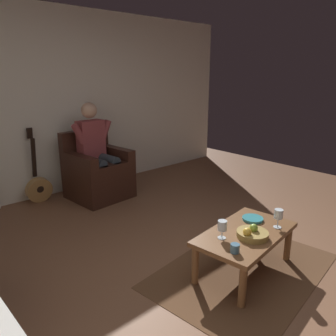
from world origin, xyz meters
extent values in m
plane|color=brown|center=(0.00, 0.00, 0.00)|extent=(7.25, 7.25, 0.00)
cube|color=silver|center=(0.00, -3.05, 1.28)|extent=(6.00, 0.06, 2.57)
cube|color=brown|center=(-0.11, -0.02, 0.00)|extent=(1.78, 1.33, 0.01)
cube|color=#331B13|center=(-0.10, -2.45, 0.21)|extent=(0.80, 0.79, 0.43)
cube|color=#331B13|center=(-0.11, -2.39, 0.48)|extent=(0.53, 0.65, 0.10)
cube|color=#331B13|center=(-0.41, -2.48, 0.55)|extent=(0.20, 0.74, 0.24)
cube|color=#331B13|center=(0.20, -2.43, 0.55)|extent=(0.20, 0.74, 0.24)
cube|color=#331B13|center=(-0.08, -2.76, 0.67)|extent=(0.75, 0.18, 0.49)
cube|color=brown|center=(-0.09, -2.59, 0.80)|extent=(0.38, 0.21, 0.54)
sphere|color=tan|center=(-0.09, -2.59, 1.21)|extent=(0.21, 0.21, 0.21)
cylinder|color=#31383F|center=(-0.22, -2.39, 0.54)|extent=(0.17, 0.43, 0.13)
cylinder|color=#31383F|center=(-0.23, -2.18, 0.26)|extent=(0.13, 0.13, 0.53)
cylinder|color=brown|center=(-0.31, -2.56, 0.92)|extent=(0.21, 0.11, 0.29)
cylinder|color=#31383F|center=(0.00, -2.37, 0.54)|extent=(0.17, 0.43, 0.13)
cylinder|color=#31383F|center=(-0.02, -2.16, 0.26)|extent=(0.13, 0.13, 0.53)
cylinder|color=brown|center=(0.12, -2.52, 0.92)|extent=(0.21, 0.11, 0.29)
cube|color=brown|center=(-0.11, -0.02, 0.36)|extent=(1.01, 0.65, 0.04)
cylinder|color=brown|center=(-0.56, 0.15, 0.17)|extent=(0.06, 0.06, 0.34)
cylinder|color=brown|center=(0.28, 0.25, 0.17)|extent=(0.06, 0.06, 0.34)
cylinder|color=brown|center=(-0.51, -0.29, 0.17)|extent=(0.06, 0.06, 0.34)
cylinder|color=brown|center=(0.34, -0.18, 0.17)|extent=(0.06, 0.06, 0.34)
cylinder|color=#A97C45|center=(0.60, -2.84, 0.17)|extent=(0.34, 0.15, 0.35)
cylinder|color=black|center=(0.60, -2.79, 0.19)|extent=(0.10, 0.02, 0.09)
cube|color=black|center=(0.60, -2.90, 0.61)|extent=(0.05, 0.11, 0.54)
cube|color=black|center=(0.60, -2.95, 0.93)|extent=(0.07, 0.05, 0.14)
cylinder|color=silver|center=(0.13, -0.09, 0.38)|extent=(0.07, 0.07, 0.01)
cylinder|color=silver|center=(0.13, -0.09, 0.42)|extent=(0.01, 0.01, 0.07)
cylinder|color=silver|center=(0.13, -0.09, 0.50)|extent=(0.08, 0.08, 0.08)
cylinder|color=#590C19|center=(0.13, -0.09, 0.47)|extent=(0.07, 0.07, 0.03)
cylinder|color=silver|center=(-0.39, 0.12, 0.38)|extent=(0.07, 0.07, 0.01)
cylinder|color=silver|center=(-0.39, 0.12, 0.43)|extent=(0.01, 0.01, 0.08)
cylinder|color=silver|center=(-0.39, 0.12, 0.51)|extent=(0.08, 0.08, 0.08)
cylinder|color=#590C19|center=(-0.39, 0.12, 0.49)|extent=(0.07, 0.07, 0.03)
cylinder|color=olive|center=(-0.07, 0.07, 0.41)|extent=(0.26, 0.26, 0.05)
sphere|color=gold|center=(0.00, 0.07, 0.45)|extent=(0.07, 0.07, 0.07)
sphere|color=olive|center=(-0.10, 0.06, 0.45)|extent=(0.07, 0.07, 0.07)
cylinder|color=teal|center=(-0.36, -0.12, 0.39)|extent=(0.19, 0.19, 0.02)
cylinder|color=#446A83|center=(0.23, 0.12, 0.42)|extent=(0.07, 0.07, 0.07)
camera|label=1|loc=(2.08, 1.43, 1.69)|focal=34.99mm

